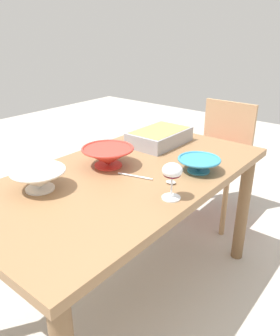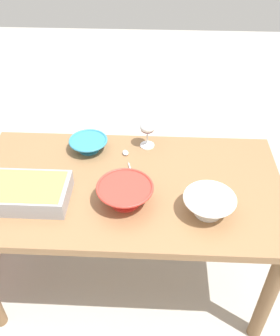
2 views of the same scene
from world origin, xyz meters
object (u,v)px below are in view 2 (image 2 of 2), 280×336
dining_table (128,199)px  mixing_bowl (209,204)px  wine_glass (147,129)px  casserole_dish (28,192)px  serving_bowl (124,193)px  serving_spoon (128,160)px  small_bowl (89,144)px

dining_table → mixing_bowl: (-0.36, 0.16, 0.15)m
wine_glass → casserole_dish: 0.67m
serving_bowl → serving_spoon: 0.29m
mixing_bowl → serving_bowl: (0.36, -0.04, 0.00)m
small_bowl → serving_bowl: 0.43m
small_bowl → serving_bowl: size_ratio=0.80×
casserole_dish → mixing_bowl: 0.79m
dining_table → casserole_dish: (0.43, 0.12, 0.15)m
dining_table → serving_bowl: size_ratio=5.84×
small_bowl → dining_table: bearing=130.9°
dining_table → small_bowl: bearing=-49.1°
dining_table → mixing_bowl: mixing_bowl is taller
dining_table → serving_bowl: serving_bowl is taller
serving_bowl → serving_spoon: (0.01, -0.29, -0.05)m
casserole_dish → serving_spoon: 0.51m
dining_table → casserole_dish: bearing=16.0°
wine_glass → serving_bowl: bearing=78.4°
dining_table → casserole_dish: size_ratio=4.11×
dining_table → small_bowl: (0.22, -0.25, 0.14)m
mixing_bowl → small_bowl: 0.71m
mixing_bowl → small_bowl: (0.58, -0.42, -0.01)m
serving_bowl → serving_spoon: size_ratio=0.92×
serving_spoon → small_bowl: bearing=-22.3°
dining_table → serving_bowl: bearing=88.2°
dining_table → small_bowl: small_bowl is taller
serving_spoon → serving_bowl: bearing=91.3°
mixing_bowl → serving_bowl: 0.37m
mixing_bowl → dining_table: bearing=-24.5°
wine_glass → mixing_bowl: bearing=120.6°
casserole_dish → mixing_bowl: (-0.79, 0.04, 0.00)m
dining_table → small_bowl: 0.36m
serving_bowl → casserole_dish: bearing=0.5°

